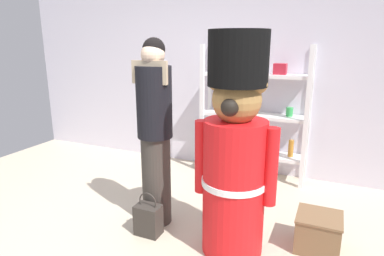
{
  "coord_description": "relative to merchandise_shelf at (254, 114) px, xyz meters",
  "views": [
    {
      "loc": [
        1.37,
        -2.05,
        1.7
      ],
      "look_at": [
        0.29,
        0.4,
        1.0
      ],
      "focal_mm": 30.85,
      "sensor_mm": 36.0,
      "label": 1
    }
  ],
  "objects": [
    {
      "name": "ground_plane",
      "position": [
        -0.44,
        -1.98,
        -0.83
      ],
      "size": [
        6.4,
        6.4,
        0.0
      ],
      "primitive_type": "plane",
      "color": "beige"
    },
    {
      "name": "back_wall",
      "position": [
        -0.44,
        0.22,
        0.47
      ],
      "size": [
        6.4,
        0.12,
        2.6
      ],
      "primitive_type": "cube",
      "color": "silver",
      "rests_on": "ground_plane"
    },
    {
      "name": "merchandise_shelf",
      "position": [
        0.0,
        0.0,
        0.0
      ],
      "size": [
        1.34,
        0.35,
        1.67
      ],
      "color": "white",
      "rests_on": "ground_plane"
    },
    {
      "name": "teddy_bear_guard",
      "position": [
        0.24,
        -1.65,
        0.03
      ],
      "size": [
        0.68,
        0.52,
        1.79
      ],
      "color": "red",
      "rests_on": "ground_plane"
    },
    {
      "name": "person_shopper",
      "position": [
        -0.56,
        -1.52,
        0.09
      ],
      "size": [
        0.34,
        0.32,
        1.74
      ],
      "color": "#38332D",
      "rests_on": "ground_plane"
    },
    {
      "name": "shopping_bag",
      "position": [
        -0.52,
        -1.75,
        -0.68
      ],
      "size": [
        0.23,
        0.16,
        0.41
      ],
      "color": "#332D28",
      "rests_on": "ground_plane"
    },
    {
      "name": "display_crate",
      "position": [
        0.9,
        -1.36,
        -0.67
      ],
      "size": [
        0.36,
        0.35,
        0.31
      ],
      "color": "brown",
      "rests_on": "ground_plane"
    }
  ]
}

